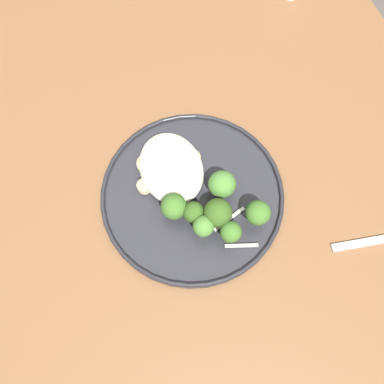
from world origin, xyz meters
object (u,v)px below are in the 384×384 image
at_px(seared_scallop_tilted_round, 179,199).
at_px(seared_scallop_front_small, 183,171).
at_px(broccoli_floret_left_leaning, 174,207).
at_px(broccoli_floret_split_head, 231,233).
at_px(broccoli_floret_rear_charred, 258,213).
at_px(broccoli_floret_right_tilted, 204,226).
at_px(broccoli_floret_small_sprig, 194,213).
at_px(seared_scallop_center_golden, 144,186).
at_px(seared_scallop_right_edge, 192,159).
at_px(dinner_plate, 192,195).
at_px(broccoli_floret_tall_stalk, 218,213).
at_px(broccoli_floret_beside_noodles, 222,184).
at_px(seared_scallop_rear_pale, 148,165).

bearing_deg(seared_scallop_tilted_round, seared_scallop_front_small, 152.96).
bearing_deg(broccoli_floret_left_leaning, broccoli_floret_split_head, 43.69).
relative_size(seared_scallop_front_small, broccoli_floret_rear_charred, 0.44).
xyz_separation_m(seared_scallop_front_small, broccoli_floret_rear_charred, (0.11, 0.08, 0.02)).
bearing_deg(broccoli_floret_rear_charred, seared_scallop_front_small, -145.52).
distance_m(seared_scallop_front_small, broccoli_floret_rear_charred, 0.14).
bearing_deg(broccoli_floret_rear_charred, broccoli_floret_split_head, -74.96).
distance_m(seared_scallop_tilted_round, broccoli_floret_left_leaning, 0.03).
bearing_deg(broccoli_floret_right_tilted, broccoli_floret_small_sprig, -167.30).
distance_m(seared_scallop_center_golden, seared_scallop_right_edge, 0.09).
height_order(dinner_plate, seared_scallop_front_small, seared_scallop_front_small).
distance_m(broccoli_floret_small_sprig, broccoli_floret_left_leaning, 0.03).
bearing_deg(broccoli_floret_split_head, broccoli_floret_tall_stalk, -166.90).
distance_m(seared_scallop_center_golden, broccoli_floret_rear_charred, 0.18).
bearing_deg(broccoli_floret_split_head, seared_scallop_tilted_round, -148.22).
bearing_deg(broccoli_floret_small_sprig, seared_scallop_tilted_round, -161.94).
bearing_deg(broccoli_floret_right_tilted, seared_scallop_center_golden, -148.57).
bearing_deg(broccoli_floret_right_tilted, dinner_plate, 174.50).
height_order(seared_scallop_center_golden, broccoli_floret_left_leaning, broccoli_floret_left_leaning).
height_order(dinner_plate, broccoli_floret_tall_stalk, broccoli_floret_tall_stalk).
relative_size(broccoli_floret_beside_noodles, broccoli_floret_left_leaning, 1.08).
height_order(dinner_plate, seared_scallop_center_golden, seared_scallop_center_golden).
height_order(seared_scallop_center_golden, broccoli_floret_rear_charred, broccoli_floret_rear_charred).
height_order(seared_scallop_front_small, broccoli_floret_right_tilted, broccoli_floret_right_tilted).
distance_m(seared_scallop_rear_pale, broccoli_floret_split_head, 0.17).
relative_size(broccoli_floret_right_tilted, broccoli_floret_beside_noodles, 0.94).
bearing_deg(dinner_plate, broccoli_floret_split_head, 17.66).
height_order(broccoli_floret_split_head, broccoli_floret_beside_noodles, broccoli_floret_beside_noodles).
height_order(seared_scallop_tilted_round, broccoli_floret_beside_noodles, broccoli_floret_beside_noodles).
xyz_separation_m(dinner_plate, broccoli_floret_tall_stalk, (0.05, 0.02, 0.04)).
height_order(seared_scallop_front_small, broccoli_floret_rear_charred, broccoli_floret_rear_charred).
distance_m(seared_scallop_tilted_round, broccoli_floret_split_head, 0.10).
relative_size(seared_scallop_right_edge, broccoli_floret_beside_noodles, 0.50).
height_order(dinner_plate, broccoli_floret_rear_charred, broccoli_floret_rear_charred).
height_order(seared_scallop_right_edge, broccoli_floret_left_leaning, broccoli_floret_left_leaning).
relative_size(seared_scallop_center_golden, broccoli_floret_rear_charred, 0.40).
bearing_deg(broccoli_floret_small_sprig, seared_scallop_center_golden, -143.22).
bearing_deg(broccoli_floret_right_tilted, broccoli_floret_left_leaning, -146.13).
xyz_separation_m(seared_scallop_right_edge, seared_scallop_tilted_round, (0.06, -0.04, 0.00)).
height_order(seared_scallop_right_edge, broccoli_floret_beside_noodles, broccoli_floret_beside_noodles).
xyz_separation_m(seared_scallop_right_edge, broccoli_floret_split_head, (0.14, 0.01, 0.02)).
xyz_separation_m(seared_scallop_center_golden, seared_scallop_front_small, (-0.00, 0.07, -0.00)).
bearing_deg(seared_scallop_tilted_round, broccoli_floret_beside_noodles, 83.17).
bearing_deg(broccoli_floret_small_sprig, seared_scallop_rear_pale, -160.26).
bearing_deg(seared_scallop_right_edge, seared_scallop_center_golden, -77.42).
distance_m(seared_scallop_rear_pale, broccoli_floret_beside_noodles, 0.13).
relative_size(broccoli_floret_split_head, broccoli_floret_tall_stalk, 0.85).
bearing_deg(seared_scallop_front_small, broccoli_floret_small_sprig, -8.08).
distance_m(broccoli_floret_rear_charred, broccoli_floret_beside_noodles, 0.07).
bearing_deg(seared_scallop_right_edge, broccoli_floret_rear_charred, 23.75).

